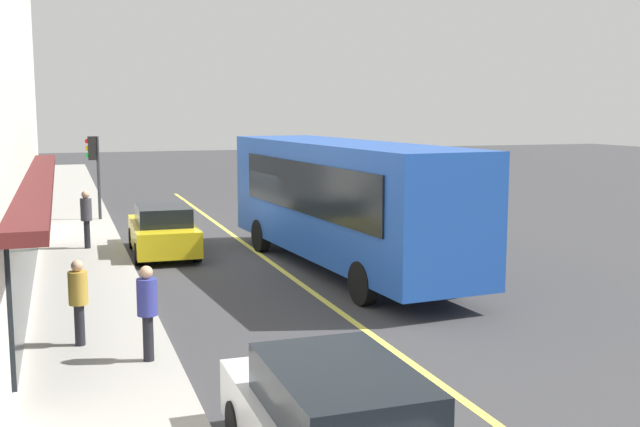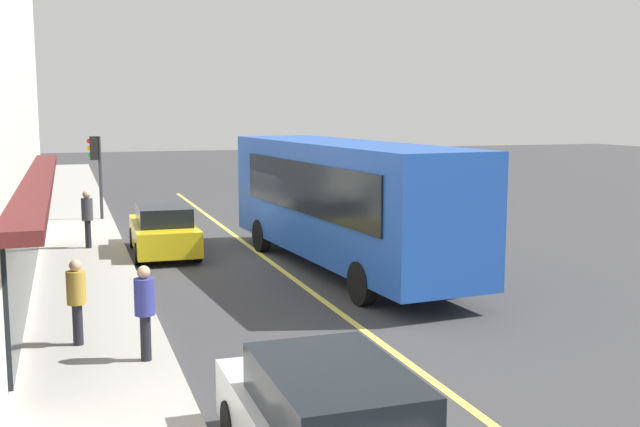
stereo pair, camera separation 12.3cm
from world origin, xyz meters
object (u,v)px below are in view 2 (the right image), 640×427
at_px(car_yellow, 164,230).
at_px(pedestrian_at_corner, 87,213).
at_px(pedestrian_mid_block, 76,294).
at_px(traffic_light, 95,158).
at_px(bus, 342,198).
at_px(pedestrian_near_storefront, 145,304).

xyz_separation_m(car_yellow, pedestrian_at_corner, (1.03, 2.16, 0.48)).
height_order(car_yellow, pedestrian_mid_block, pedestrian_mid_block).
height_order(traffic_light, car_yellow, traffic_light).
distance_m(bus, pedestrian_mid_block, 8.69).
relative_size(traffic_light, pedestrian_at_corner, 1.81).
bearing_deg(car_yellow, bus, -131.62).
bearing_deg(traffic_light, pedestrian_near_storefront, -179.77).
distance_m(traffic_light, pedestrian_at_corner, 6.51).
bearing_deg(pedestrian_mid_block, traffic_light, -3.50).
bearing_deg(traffic_light, bus, -152.07).
xyz_separation_m(traffic_light, pedestrian_mid_block, (-16.35, 1.00, -1.45)).
height_order(pedestrian_mid_block, pedestrian_at_corner, pedestrian_at_corner).
distance_m(pedestrian_mid_block, pedestrian_near_storefront, 1.66).
height_order(traffic_light, pedestrian_near_storefront, traffic_light).
bearing_deg(pedestrian_near_storefront, pedestrian_at_corner, 3.07).
distance_m(pedestrian_mid_block, pedestrian_at_corner, 10.01).
relative_size(bus, car_yellow, 2.59).
bearing_deg(bus, pedestrian_near_storefront, 137.34).
relative_size(bus, pedestrian_near_storefront, 6.91).
relative_size(car_yellow, pedestrian_at_corner, 2.46).
relative_size(bus, pedestrian_mid_block, 7.22).
height_order(car_yellow, pedestrian_near_storefront, pedestrian_near_storefront).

